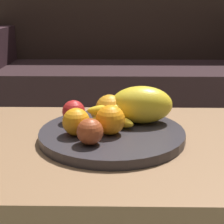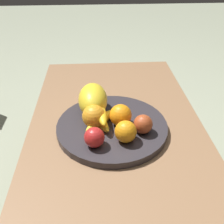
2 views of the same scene
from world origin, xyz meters
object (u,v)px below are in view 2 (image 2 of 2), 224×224
at_px(orange_left, 121,115).
at_px(apple_left, 143,124).
at_px(orange_right, 94,116).
at_px(apple_front, 94,137).
at_px(banana_bunch, 100,118).
at_px(fruit_bowl, 112,127).
at_px(coffee_table, 117,138).
at_px(orange_front, 126,132).
at_px(melon_large_front, 93,100).

height_order(orange_left, apple_left, orange_left).
xyz_separation_m(orange_right, apple_left, (-0.04, -0.16, -0.01)).
bearing_deg(apple_front, banana_bunch, -10.64).
bearing_deg(fruit_bowl, apple_left, -117.11).
xyz_separation_m(coffee_table, fruit_bowl, (-0.01, 0.02, 0.06)).
height_order(apple_front, banana_bunch, apple_front).
relative_size(fruit_bowl, orange_left, 5.07).
height_order(fruit_bowl, orange_right, orange_right).
relative_size(coffee_table, orange_front, 16.32).
bearing_deg(orange_front, orange_right, 50.14).
bearing_deg(orange_left, banana_bunch, 84.64).
xyz_separation_m(melon_large_front, banana_bunch, (-0.08, -0.02, -0.03)).
bearing_deg(banana_bunch, apple_front, 169.36).
distance_m(orange_front, orange_right, 0.13).
xyz_separation_m(melon_large_front, apple_left, (-0.13, -0.16, -0.02)).
xyz_separation_m(orange_front, apple_left, (0.04, -0.06, -0.00)).
xyz_separation_m(melon_large_front, orange_right, (-0.09, -0.00, -0.01)).
height_order(fruit_bowl, apple_left, apple_left).
bearing_deg(coffee_table, orange_front, -168.39).
distance_m(coffee_table, apple_front, 0.17).
relative_size(coffee_table, orange_left, 15.13).
bearing_deg(orange_right, melon_large_front, 1.78).
distance_m(fruit_bowl, banana_bunch, 0.06).
bearing_deg(apple_left, banana_bunch, 69.02).
relative_size(fruit_bowl, melon_large_front, 2.25).
height_order(orange_right, banana_bunch, orange_right).
height_order(fruit_bowl, apple_front, apple_front).
height_order(orange_right, apple_front, orange_right).
bearing_deg(orange_left, apple_front, 139.21).
bearing_deg(apple_front, melon_large_front, 0.93).
relative_size(apple_front, banana_bunch, 0.41).
height_order(orange_front, apple_front, orange_front).
bearing_deg(fruit_bowl, orange_front, -157.62).
bearing_deg(orange_left, coffee_table, 47.81).
relative_size(fruit_bowl, apple_left, 6.05).
xyz_separation_m(coffee_table, orange_right, (-0.01, 0.08, 0.11)).
bearing_deg(apple_front, coffee_table, -34.20).
distance_m(coffee_table, orange_front, 0.14).
xyz_separation_m(orange_front, orange_left, (0.09, 0.01, 0.00)).
height_order(fruit_bowl, banana_bunch, banana_bunch).
relative_size(orange_front, orange_left, 0.93).
bearing_deg(orange_left, fruit_bowl, 82.69).
bearing_deg(coffee_table, apple_front, 145.80).
xyz_separation_m(apple_left, banana_bunch, (0.05, 0.14, -0.01)).
distance_m(apple_left, banana_bunch, 0.15).
bearing_deg(banana_bunch, orange_front, -140.18).
height_order(orange_front, orange_right, orange_right).
bearing_deg(apple_front, orange_right, 0.19).
relative_size(fruit_bowl, orange_right, 4.81).
xyz_separation_m(melon_large_front, orange_left, (-0.08, -0.09, -0.01)).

